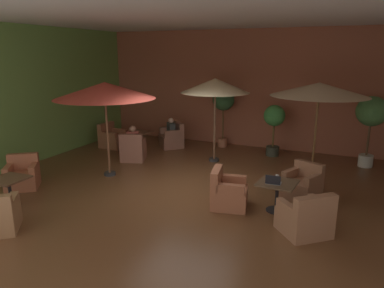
# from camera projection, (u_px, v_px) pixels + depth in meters

# --- Properties ---
(ground_plane) EXTENTS (10.52, 9.73, 0.02)m
(ground_plane) POSITION_uv_depth(u_px,v_px,m) (184.00, 189.00, 8.85)
(ground_plane) COLOR brown
(wall_back_brick) EXTENTS (10.52, 0.08, 4.10)m
(wall_back_brick) POSITION_uv_depth(u_px,v_px,m) (241.00, 89.00, 12.61)
(wall_back_brick) COLOR #9A5339
(wall_back_brick) RESTS_ON ground_plane
(wall_left_accent) EXTENTS (0.08, 9.73, 4.10)m
(wall_left_accent) POSITION_uv_depth(u_px,v_px,m) (23.00, 97.00, 10.37)
(wall_left_accent) COLOR #699746
(wall_left_accent) RESTS_ON ground_plane
(ceiling_slab) EXTENTS (10.52, 9.73, 0.06)m
(ceiling_slab) POSITION_uv_depth(u_px,v_px,m) (183.00, 14.00, 7.81)
(ceiling_slab) COLOR silver
(ceiling_slab) RESTS_ON wall_back_brick
(cafe_table_front_left) EXTENTS (0.84, 0.84, 0.65)m
(cafe_table_front_left) POSITION_uv_depth(u_px,v_px,m) (277.00, 189.00, 7.50)
(cafe_table_front_left) COLOR black
(cafe_table_front_left) RESTS_ON ground_plane
(armchair_front_left_north) EXTENTS (0.94, 0.96, 0.82)m
(armchair_front_left_north) POSITION_uv_depth(u_px,v_px,m) (303.00, 185.00, 8.23)
(armchair_front_left_north) COLOR #905E41
(armchair_front_left_north) RESTS_ON ground_plane
(armchair_front_left_east) EXTENTS (0.89, 0.88, 0.86)m
(armchair_front_left_east) POSITION_uv_depth(u_px,v_px,m) (228.00, 193.00, 7.76)
(armchair_front_left_east) COLOR #A05B3D
(armchair_front_left_east) RESTS_ON ground_plane
(armchair_front_left_south) EXTENTS (1.12, 1.12, 0.86)m
(armchair_front_left_south) POSITION_uv_depth(u_px,v_px,m) (305.00, 219.00, 6.57)
(armchair_front_left_south) COLOR #9B6848
(armchair_front_left_south) RESTS_ON ground_plane
(cafe_table_front_right) EXTENTS (0.73, 0.73, 0.65)m
(cafe_table_front_right) POSITION_uv_depth(u_px,v_px,m) (9.00, 184.00, 7.72)
(cafe_table_front_right) COLOR black
(cafe_table_front_right) RESTS_ON ground_plane
(armchair_front_right_north) EXTENTS (1.03, 1.02, 0.82)m
(armchair_front_right_north) POSITION_uv_depth(u_px,v_px,m) (22.00, 176.00, 8.89)
(armchair_front_right_north) COLOR #A05839
(armchair_front_right_north) RESTS_ON ground_plane
(cafe_table_mid_center) EXTENTS (0.72, 0.72, 0.65)m
(cafe_table_mid_center) POSITION_uv_depth(u_px,v_px,m) (140.00, 137.00, 12.25)
(cafe_table_mid_center) COLOR black
(cafe_table_mid_center) RESTS_ON ground_plane
(armchair_mid_center_north) EXTENTS (1.04, 1.04, 0.90)m
(armchair_mid_center_north) POSITION_uv_depth(u_px,v_px,m) (172.00, 138.00, 12.69)
(armchair_mid_center_north) COLOR #915F4A
(armchair_mid_center_north) RESTS_ON ground_plane
(armchair_mid_center_east) EXTENTS (0.79, 0.78, 0.86)m
(armchair_mid_center_east) POSITION_uv_depth(u_px,v_px,m) (112.00, 138.00, 12.75)
(armchair_mid_center_east) COLOR #96593B
(armchair_mid_center_east) RESTS_ON ground_plane
(armchair_mid_center_south) EXTENTS (0.93, 0.97, 0.90)m
(armchair_mid_center_south) POSITION_uv_depth(u_px,v_px,m) (133.00, 150.00, 11.16)
(armchair_mid_center_south) COLOR #965E49
(armchair_mid_center_south) RESTS_ON ground_plane
(patio_umbrella_tall_red) EXTENTS (2.53, 2.53, 2.55)m
(patio_umbrella_tall_red) POSITION_uv_depth(u_px,v_px,m) (319.00, 90.00, 9.27)
(patio_umbrella_tall_red) COLOR #2D2D2D
(patio_umbrella_tall_red) RESTS_ON ground_plane
(patio_umbrella_center_beige) EXTENTS (2.08, 2.08, 2.57)m
(patio_umbrella_center_beige) POSITION_uv_depth(u_px,v_px,m) (215.00, 86.00, 10.57)
(patio_umbrella_center_beige) COLOR #2D2D2D
(patio_umbrella_center_beige) RESTS_ON ground_plane
(patio_umbrella_near_wall) EXTENTS (2.67, 2.67, 2.56)m
(patio_umbrella_near_wall) POSITION_uv_depth(u_px,v_px,m) (105.00, 91.00, 9.28)
(patio_umbrella_near_wall) COLOR #2D2D2D
(patio_umbrella_near_wall) RESTS_ON ground_plane
(potted_tree_left_corner) EXTENTS (0.87, 0.87, 2.10)m
(potted_tree_left_corner) POSITION_uv_depth(u_px,v_px,m) (371.00, 116.00, 10.22)
(potted_tree_left_corner) COLOR beige
(potted_tree_left_corner) RESTS_ON ground_plane
(potted_tree_mid_left) EXTENTS (0.77, 0.77, 2.09)m
(potted_tree_mid_left) POSITION_uv_depth(u_px,v_px,m) (223.00, 103.00, 12.47)
(potted_tree_mid_left) COLOR #AC6445
(potted_tree_mid_left) RESTS_ON ground_plane
(potted_tree_mid_right) EXTENTS (0.69, 0.69, 1.68)m
(potted_tree_mid_right) POSITION_uv_depth(u_px,v_px,m) (274.00, 121.00, 11.45)
(potted_tree_mid_right) COLOR #343729
(potted_tree_mid_right) RESTS_ON ground_plane
(patron_blue_shirt) EXTENTS (0.43, 0.34, 0.64)m
(patron_blue_shirt) POSITION_uv_depth(u_px,v_px,m) (133.00, 137.00, 11.10)
(patron_blue_shirt) COLOR #B75446
(patron_blue_shirt) RESTS_ON ground_plane
(patron_by_window) EXTENTS (0.42, 0.42, 0.63)m
(patron_by_window) POSITION_uv_depth(u_px,v_px,m) (171.00, 128.00, 12.57)
(patron_by_window) COLOR #363B38
(patron_by_window) RESTS_ON ground_plane
(iced_drink_cup) EXTENTS (0.08, 0.08, 0.11)m
(iced_drink_cup) POSITION_uv_depth(u_px,v_px,m) (277.00, 177.00, 7.59)
(iced_drink_cup) COLOR white
(iced_drink_cup) RESTS_ON cafe_table_front_left
(open_laptop) EXTENTS (0.32, 0.24, 0.20)m
(open_laptop) POSITION_uv_depth(u_px,v_px,m) (273.00, 182.00, 7.35)
(open_laptop) COLOR #9EA0A5
(open_laptop) RESTS_ON cafe_table_front_left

